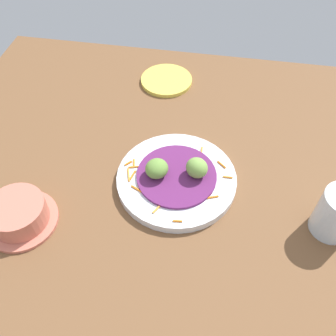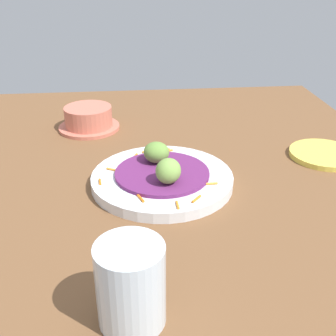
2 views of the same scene
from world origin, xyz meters
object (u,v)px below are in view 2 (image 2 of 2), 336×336
(guac_scoop_left, at_px, (156,152))
(terracotta_bowl, at_px, (89,119))
(water_glass, at_px, (131,285))
(main_plate, at_px, (162,179))
(side_plate_small, at_px, (324,154))
(guac_scoop_center, at_px, (168,171))

(guac_scoop_left, bearing_deg, terracotta_bowl, 120.20)
(terracotta_bowl, height_order, water_glass, water_glass)
(main_plate, xyz_separation_m, side_plate_small, (0.35, 0.08, -0.00))
(guac_scoop_left, bearing_deg, water_glass, -98.75)
(main_plate, height_order, water_glass, water_glass)
(terracotta_bowl, bearing_deg, guac_scoop_center, -64.38)
(main_plate, relative_size, guac_scoop_center, 5.49)
(guac_scoop_center, relative_size, water_glass, 0.46)
(side_plate_small, bearing_deg, guac_scoop_left, -173.28)
(water_glass, bearing_deg, guac_scoop_left, 81.25)
(guac_scoop_center, xyz_separation_m, water_glass, (-0.07, -0.27, 0.00))
(guac_scoop_center, distance_m, water_glass, 0.28)
(guac_scoop_left, bearing_deg, guac_scoop_center, -80.28)
(water_glass, bearing_deg, terracotta_bowl, 98.44)
(side_plate_small, xyz_separation_m, terracotta_bowl, (-0.50, 0.21, 0.02))
(terracotta_bowl, xyz_separation_m, water_glass, (0.09, -0.60, 0.03))
(terracotta_bowl, bearing_deg, main_plate, -62.37)
(guac_scoop_center, distance_m, side_plate_small, 0.36)
(side_plate_small, bearing_deg, main_plate, -166.52)
(main_plate, distance_m, water_glass, 0.32)
(main_plate, relative_size, terracotta_bowl, 1.78)
(guac_scoop_center, bearing_deg, guac_scoop_left, 99.72)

